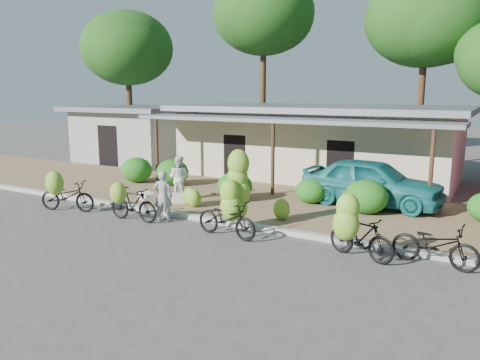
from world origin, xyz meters
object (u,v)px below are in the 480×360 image
object	(u,v)px
tree_back_left	(126,47)
bike_right	(357,231)
sack_near	(174,198)
tree_center_right	(423,17)
tree_far_center	(262,13)
bystander	(179,177)
bike_far_left	(66,194)
bike_left	(131,203)
bike_center	(231,204)
sack_far	(147,197)
vendor	(163,196)
teal_van	(372,182)
bike_far_right	(435,244)

from	to	relation	value
tree_back_left	bike_right	distance (m)	22.88
sack_near	tree_center_right	bearing A→B (deg)	66.84
tree_far_center	bystander	bearing A→B (deg)	-76.05
tree_far_center	bike_far_left	size ratio (longest dim) A/B	5.23
bike_left	bike_center	distance (m)	3.42
sack_far	bike_left	bearing A→B (deg)	-60.54
vendor	teal_van	bearing A→B (deg)	-164.54
tree_center_right	bike_right	bearing A→B (deg)	-84.86
bike_right	bike_far_right	world-z (taller)	bike_right
bike_left	teal_van	xyz separation A→B (m)	(6.01, 5.36, 0.33)
sack_far	vendor	size ratio (longest dim) A/B	0.47
tree_far_center	bike_left	size ratio (longest dim) A/B	6.02
tree_back_left	bike_far_left	size ratio (longest dim) A/B	4.30
sack_near	bystander	world-z (taller)	bystander
tree_center_right	bike_center	bearing A→B (deg)	-98.17
bike_far_left	sack_near	world-z (taller)	bike_far_left
sack_near	bystander	bearing A→B (deg)	107.01
bike_right	vendor	size ratio (longest dim) A/B	1.15
bike_far_left	bystander	bearing A→B (deg)	-55.83
bike_left	vendor	bearing A→B (deg)	-62.32
bike_right	teal_van	bearing A→B (deg)	28.51
teal_van	sack_far	bearing A→B (deg)	117.65
tree_center_right	bike_far_right	distance (m)	17.05
bike_left	bike_far_right	xyz separation A→B (m)	(8.68, 0.63, -0.09)
bike_far_right	bike_left	bearing A→B (deg)	101.60
bike_right	sack_far	bearing A→B (deg)	94.15
bike_far_right	teal_van	world-z (taller)	teal_van
bike_far_left	sack_near	distance (m)	3.62
vendor	teal_van	distance (m)	7.08
bystander	teal_van	bearing A→B (deg)	-169.42
bike_center	sack_near	size ratio (longest dim) A/B	2.82
bike_left	sack_far	xyz separation A→B (m)	(-1.17, 2.07, -0.34)
bike_left	bystander	size ratio (longest dim) A/B	1.14
bike_far_right	vendor	world-z (taller)	vendor
vendor	bike_right	bearing A→B (deg)	148.36
bike_left	vendor	size ratio (longest dim) A/B	1.12
bike_far_left	bike_right	distance (m)	9.77
tree_center_right	bystander	distance (m)	15.77
bike_left	sack_near	xyz separation A→B (m)	(-0.15, 2.32, -0.33)
bystander	teal_van	distance (m)	6.80
tree_back_left	bike_left	world-z (taller)	tree_back_left
tree_far_center	bike_right	xyz separation A→B (m)	(10.41, -15.18, -7.86)
bike_left	bike_center	xyz separation A→B (m)	(3.39, 0.37, 0.29)
bike_center	bike_far_left	bearing A→B (deg)	101.50
tree_back_left	sack_far	bearing A→B (deg)	-44.92
tree_back_left	bike_left	distance (m)	17.84
tree_center_right	vendor	size ratio (longest dim) A/B	6.26
bike_right	tree_back_left	bearing A→B (deg)	74.24
teal_van	tree_back_left	bearing A→B (deg)	71.35
tree_back_left	sack_near	bearing A→B (deg)	-41.50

